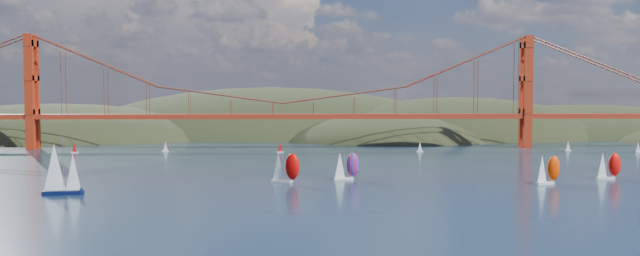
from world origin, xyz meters
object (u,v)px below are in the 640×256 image
object	(u,v)px
racer_1	(548,169)
racer_2	(608,165)
racer_rwb	(346,165)
racer_0	(285,167)
sloop_navy	(60,170)

from	to	relation	value
racer_1	racer_2	size ratio (longest dim) A/B	1.02
racer_rwb	racer_0	bearing A→B (deg)	-177.57
racer_2	racer_0	bearing A→B (deg)	174.32
racer_rwb	racer_2	bearing A→B (deg)	-15.41
sloop_navy	racer_0	world-z (taller)	sloop_navy
racer_rwb	sloop_navy	bearing A→B (deg)	-175.48
sloop_navy	racer_0	bearing A→B (deg)	10.27
sloop_navy	racer_1	xyz separation A→B (m)	(134.87, 14.21, -2.09)
racer_2	racer_1	bearing A→B (deg)	-164.91
sloop_navy	racer_rwb	distance (m)	81.08
sloop_navy	racer_2	bearing A→B (deg)	-0.36
racer_0	racer_1	size ratio (longest dim) A/B	1.07
sloop_navy	racer_1	world-z (taller)	sloop_navy
racer_0	racer_rwb	bearing A→B (deg)	37.88
racer_0	racer_2	distance (m)	99.78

